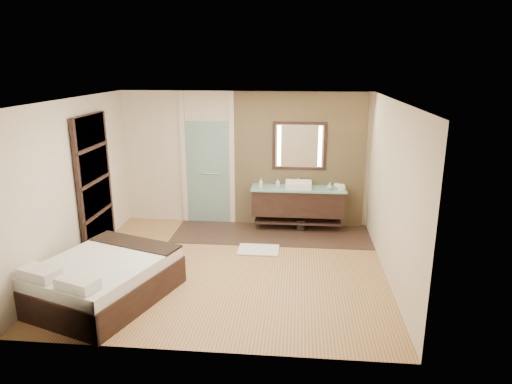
# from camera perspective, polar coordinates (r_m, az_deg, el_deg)

# --- Properties ---
(floor) EXTENTS (5.00, 5.00, 0.00)m
(floor) POSITION_cam_1_polar(r_m,az_deg,el_deg) (7.56, -3.39, -9.44)
(floor) COLOR olive
(floor) RESTS_ON ground
(tile_strip) EXTENTS (3.80, 1.30, 0.01)m
(tile_strip) POSITION_cam_1_polar(r_m,az_deg,el_deg) (8.97, 1.97, -5.21)
(tile_strip) COLOR #32221B
(tile_strip) RESTS_ON floor
(stone_wall) EXTENTS (2.60, 0.08, 2.70)m
(stone_wall) POSITION_cam_1_polar(r_m,az_deg,el_deg) (9.16, 5.41, 3.96)
(stone_wall) COLOR tan
(stone_wall) RESTS_ON floor
(vanity) EXTENTS (1.85, 0.55, 0.88)m
(vanity) POSITION_cam_1_polar(r_m,az_deg,el_deg) (9.07, 5.28, -1.19)
(vanity) COLOR black
(vanity) RESTS_ON stone_wall
(mirror_unit) EXTENTS (1.06, 0.04, 0.96)m
(mirror_unit) POSITION_cam_1_polar(r_m,az_deg,el_deg) (9.05, 5.46, 5.74)
(mirror_unit) COLOR black
(mirror_unit) RESTS_ON stone_wall
(frosted_door) EXTENTS (1.10, 0.12, 2.70)m
(frosted_door) POSITION_cam_1_polar(r_m,az_deg,el_deg) (9.38, -6.01, 2.93)
(frosted_door) COLOR silver
(frosted_door) RESTS_ON floor
(shoji_partition) EXTENTS (0.06, 1.20, 2.40)m
(shoji_partition) POSITION_cam_1_polar(r_m,az_deg,el_deg) (8.39, -19.49, 1.02)
(shoji_partition) COLOR black
(shoji_partition) RESTS_ON floor
(bed) EXTENTS (2.04, 2.26, 0.72)m
(bed) POSITION_cam_1_polar(r_m,az_deg,el_deg) (6.87, -18.55, -10.30)
(bed) COLOR black
(bed) RESTS_ON floor
(bath_mat) EXTENTS (0.72, 0.50, 0.02)m
(bath_mat) POSITION_cam_1_polar(r_m,az_deg,el_deg) (8.19, 0.31, -7.23)
(bath_mat) COLOR white
(bath_mat) RESTS_ON floor
(waste_bin) EXTENTS (0.24, 0.24, 0.23)m
(waste_bin) POSITION_cam_1_polar(r_m,az_deg,el_deg) (9.15, 5.60, -4.11)
(waste_bin) COLOR black
(waste_bin) RESTS_ON floor
(tissue_box) EXTENTS (0.13, 0.13, 0.10)m
(tissue_box) POSITION_cam_1_polar(r_m,az_deg,el_deg) (8.94, 10.59, 0.59)
(tissue_box) COLOR white
(tissue_box) RESTS_ON vanity
(soap_bottle_a) EXTENTS (0.09, 0.09, 0.21)m
(soap_bottle_a) POSITION_cam_1_polar(r_m,az_deg,el_deg) (8.88, 0.62, 1.11)
(soap_bottle_a) COLOR silver
(soap_bottle_a) RESTS_ON vanity
(soap_bottle_b) EXTENTS (0.08, 0.08, 0.16)m
(soap_bottle_b) POSITION_cam_1_polar(r_m,az_deg,el_deg) (9.02, 2.73, 1.17)
(soap_bottle_b) COLOR #B2B2B2
(soap_bottle_b) RESTS_ON vanity
(soap_bottle_c) EXTENTS (0.14, 0.14, 0.14)m
(soap_bottle_c) POSITION_cam_1_polar(r_m,az_deg,el_deg) (8.93, 9.20, 0.76)
(soap_bottle_c) COLOR #A2CCC4
(soap_bottle_c) RESTS_ON vanity
(cup) EXTENTS (0.14, 0.14, 0.09)m
(cup) POSITION_cam_1_polar(r_m,az_deg,el_deg) (9.04, 10.04, 0.75)
(cup) COLOR white
(cup) RESTS_ON vanity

